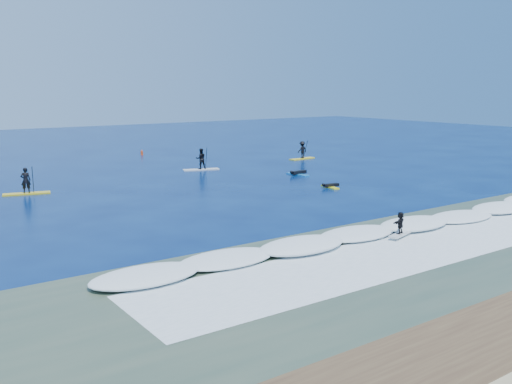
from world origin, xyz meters
TOP-DOWN VIEW (x-y plane):
  - ground at (0.00, 0.00)m, footprint 160.00×160.00m
  - shallow_water at (0.00, -14.00)m, footprint 90.00×13.00m
  - breaking_wave at (0.00, -10.00)m, footprint 40.00×6.00m
  - whitewater at (0.00, -13.00)m, footprint 34.00×5.00m
  - sup_paddler_left at (-14.20, 12.81)m, footprint 3.37×1.60m
  - sup_paddler_center at (2.33, 16.04)m, footprint 3.48×1.77m
  - sup_paddler_right at (15.32, 16.78)m, footprint 3.26×1.10m
  - prone_paddler_near at (5.81, 1.99)m, footprint 1.50×1.94m
  - prone_paddler_far at (7.85, 8.42)m, footprint 1.86×2.38m
  - wave_surfer at (-1.42, -11.19)m, footprint 1.78×0.93m
  - marker_buoy at (2.61, 30.05)m, footprint 0.28×0.28m

SIDE VIEW (x-z plane):
  - ground at x=0.00m, z-range 0.00..0.00m
  - breaking_wave at x=0.00m, z-range -0.15..0.15m
  - whitewater at x=0.00m, z-range -0.01..0.01m
  - shallow_water at x=0.00m, z-range 0.00..0.01m
  - prone_paddler_near at x=5.81m, z-range -0.06..0.33m
  - prone_paddler_far at x=7.85m, z-range -0.08..0.41m
  - marker_buoy at x=2.61m, z-range -0.04..0.62m
  - sup_paddler_left at x=-14.20m, z-range -0.43..1.86m
  - wave_surfer at x=-1.42m, z-range 0.10..1.34m
  - sup_paddler_right at x=15.32m, z-range -0.25..2.00m
  - sup_paddler_center at x=2.33m, z-range -0.30..2.07m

